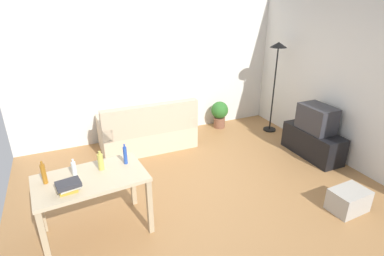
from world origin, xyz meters
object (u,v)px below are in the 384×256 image
(desk, at_px, (91,185))
(storage_box, at_px, (348,200))
(bottle_amber, at_px, (44,174))
(tv_stand, at_px, (313,143))
(book_stack, at_px, (69,186))
(couch, at_px, (148,132))
(tv, at_px, (317,118))
(torchiere_lamp, at_px, (277,63))
(bottle_clear, at_px, (74,169))
(bottle_squat, at_px, (101,162))
(potted_plant, at_px, (220,113))
(bottle_blue, at_px, (125,155))

(desk, xyz_separation_m, storage_box, (3.07, -0.91, -0.50))
(desk, relative_size, bottle_amber, 4.69)
(tv_stand, height_order, book_stack, book_stack)
(storage_box, xyz_separation_m, book_stack, (-3.30, 0.72, 0.67))
(couch, bearing_deg, bottle_amber, 48.32)
(tv, height_order, storage_box, tv)
(torchiere_lamp, bearing_deg, storage_box, -104.70)
(torchiere_lamp, relative_size, bottle_clear, 8.57)
(storage_box, height_order, bottle_clear, bottle_clear)
(couch, relative_size, storage_box, 3.51)
(bottle_squat, bearing_deg, tv, 5.24)
(torchiere_lamp, relative_size, potted_plant, 3.18)
(bottle_squat, height_order, bottle_blue, bottle_blue)
(potted_plant, height_order, bottle_squat, bottle_squat)
(bottle_blue, bearing_deg, tv, 5.32)
(tv, xyz_separation_m, desk, (-3.75, -0.45, -0.05))
(couch, height_order, potted_plant, couch)
(desk, relative_size, potted_plant, 2.20)
(couch, relative_size, desk, 1.34)
(tv, distance_m, book_stack, 4.03)
(bottle_amber, height_order, bottle_squat, bottle_amber)
(bottle_amber, relative_size, bottle_squat, 1.14)
(desk, bearing_deg, bottle_blue, 13.55)
(couch, xyz_separation_m, torchiere_lamp, (2.56, -0.26, 1.11))
(storage_box, bearing_deg, couch, 123.74)
(book_stack, bearing_deg, desk, 40.21)
(torchiere_lamp, bearing_deg, tv, -89.83)
(couch, distance_m, potted_plant, 1.69)
(bottle_clear, xyz_separation_m, book_stack, (-0.08, -0.29, -0.03))
(desk, height_order, bottle_squat, bottle_squat)
(bottle_blue, height_order, book_stack, bottle_blue)
(bottle_amber, distance_m, bottle_squat, 0.60)
(bottle_squat, distance_m, book_stack, 0.49)
(bottle_clear, bearing_deg, bottle_squat, 4.66)
(tv_stand, distance_m, bottle_amber, 4.26)
(couch, bearing_deg, tv_stand, 150.30)
(bottle_amber, bearing_deg, couch, 48.32)
(desk, distance_m, storage_box, 3.25)
(couch, height_order, bottle_amber, bottle_amber)
(potted_plant, bearing_deg, desk, -142.06)
(couch, distance_m, storage_box, 3.40)
(bottle_squat, distance_m, bottle_blue, 0.29)
(couch, distance_m, book_stack, 2.59)
(bottle_squat, bearing_deg, book_stack, -139.70)
(torchiere_lamp, bearing_deg, bottle_clear, -158.26)
(couch, height_order, book_stack, couch)
(bottle_clear, distance_m, bottle_squat, 0.29)
(bottle_clear, bearing_deg, desk, -33.42)
(tv_stand, relative_size, bottle_amber, 4.11)
(tv, relative_size, book_stack, 2.30)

